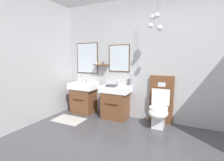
{
  "coord_description": "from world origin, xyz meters",
  "views": [
    {
      "loc": [
        0.5,
        -1.53,
        1.37
      ],
      "look_at": [
        -0.96,
        1.51,
        0.88
      ],
      "focal_mm": 25.62,
      "sensor_mm": 36.0,
      "label": 1
    }
  ],
  "objects_px": {
    "toilet": "(160,107)",
    "folded_hand_towel": "(111,86)",
    "vanity_sink_left": "(84,97)",
    "vanity_sink_right": "(116,101)",
    "toothbrush_cup": "(79,79)",
    "soap_dispenser": "(129,82)"
  },
  "relations": [
    {
      "from": "vanity_sink_right",
      "to": "toilet",
      "type": "distance_m",
      "value": 0.97
    },
    {
      "from": "toilet",
      "to": "folded_hand_towel",
      "type": "bearing_deg",
      "value": -172.65
    },
    {
      "from": "vanity_sink_left",
      "to": "soap_dispenser",
      "type": "height_order",
      "value": "soap_dispenser"
    },
    {
      "from": "vanity_sink_right",
      "to": "folded_hand_towel",
      "type": "bearing_deg",
      "value": -106.48
    },
    {
      "from": "toilet",
      "to": "soap_dispenser",
      "type": "xyz_separation_m",
      "value": [
        -0.72,
        0.17,
        0.45
      ]
    },
    {
      "from": "vanity_sink_left",
      "to": "vanity_sink_right",
      "type": "bearing_deg",
      "value": 0.0
    },
    {
      "from": "toilet",
      "to": "toothbrush_cup",
      "type": "bearing_deg",
      "value": 175.6
    },
    {
      "from": "toothbrush_cup",
      "to": "folded_hand_towel",
      "type": "xyz_separation_m",
      "value": [
        1.08,
        -0.29,
        -0.04
      ]
    },
    {
      "from": "vanity_sink_right",
      "to": "toilet",
      "type": "xyz_separation_m",
      "value": [
        0.97,
        -0.0,
        -0.02
      ]
    },
    {
      "from": "vanity_sink_left",
      "to": "vanity_sink_right",
      "type": "xyz_separation_m",
      "value": [
        0.87,
        0.0,
        0.0
      ]
    },
    {
      "from": "vanity_sink_right",
      "to": "soap_dispenser",
      "type": "relative_size",
      "value": 3.95
    },
    {
      "from": "vanity_sink_left",
      "to": "toothbrush_cup",
      "type": "distance_m",
      "value": 0.5
    },
    {
      "from": "folded_hand_towel",
      "to": "soap_dispenser",
      "type": "bearing_deg",
      "value": 45.47
    },
    {
      "from": "toilet",
      "to": "folded_hand_towel",
      "type": "distance_m",
      "value": 1.09
    },
    {
      "from": "vanity_sink_left",
      "to": "folded_hand_towel",
      "type": "height_order",
      "value": "folded_hand_towel"
    },
    {
      "from": "vanity_sink_left",
      "to": "soap_dispenser",
      "type": "xyz_separation_m",
      "value": [
        1.13,
        0.17,
        0.43
      ]
    },
    {
      "from": "vanity_sink_right",
      "to": "toilet",
      "type": "bearing_deg",
      "value": -0.27
    },
    {
      "from": "vanity_sink_right",
      "to": "toilet",
      "type": "relative_size",
      "value": 0.74
    },
    {
      "from": "vanity_sink_left",
      "to": "toilet",
      "type": "xyz_separation_m",
      "value": [
        1.84,
        -0.0,
        -0.02
      ]
    },
    {
      "from": "toothbrush_cup",
      "to": "folded_hand_towel",
      "type": "distance_m",
      "value": 1.12
    },
    {
      "from": "toilet",
      "to": "toothbrush_cup",
      "type": "distance_m",
      "value": 2.14
    },
    {
      "from": "vanity_sink_left",
      "to": "toilet",
      "type": "height_order",
      "value": "toilet"
    }
  ]
}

